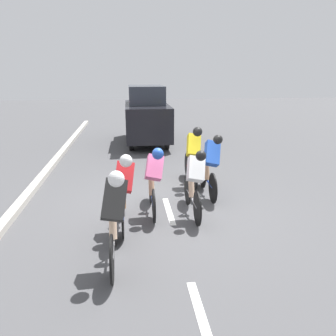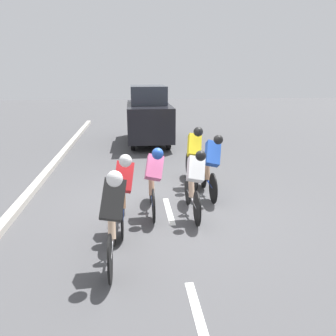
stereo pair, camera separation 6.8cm
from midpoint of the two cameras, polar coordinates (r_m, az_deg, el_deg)
The scene contains 12 objects.
ground_plane at distance 7.22m, azimuth 0.22°, elevation -6.76°, with size 60.00×60.00×0.00m, color #4C4C4F.
lane_stripe_near at distance 4.32m, azimuth 5.92°, elevation -24.62°, with size 0.12×1.40×0.01m, color white.
lane_stripe_mid at distance 7.02m, azimuth 0.43°, elevation -7.44°, with size 0.12×1.40×0.01m, color white.
lane_stripe_far at distance 10.02m, azimuth -1.73°, elevation -0.09°, with size 0.12×1.40×0.01m, color white.
curb at distance 7.37m, azimuth -25.36°, elevation -7.36°, with size 0.20×26.11×0.14m, color #B7B2A8.
cyclist_yellow at distance 8.42m, azimuth 4.71°, elevation 2.44°, with size 0.41×1.72×1.55m.
cyclist_blue at distance 7.67m, azimuth 7.75°, elevation 0.70°, with size 0.44×1.73×1.51m.
cyclist_white at distance 6.58m, azimuth 4.91°, elevation -2.33°, with size 0.41×1.73×1.42m.
cyclist_pink at distance 6.66m, azimuth -2.23°, elevation -1.79°, with size 0.42×1.68×1.45m.
cyclist_red at distance 6.07m, azimuth -7.44°, elevation -3.49°, with size 0.41×1.60×1.48m.
cyclist_black at distance 4.93m, azimuth -9.21°, elevation -7.98°, with size 0.42×1.73×1.56m.
support_car at distance 13.60m, azimuth -3.27°, elevation 9.16°, with size 1.70×4.03×2.32m.
Camera 2 is at (0.73, 6.60, 2.83)m, focal length 35.00 mm.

